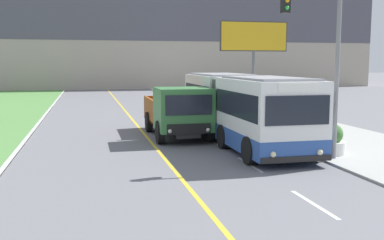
{
  "coord_description": "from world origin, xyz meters",
  "views": [
    {
      "loc": [
        -2.77,
        -2.21,
        3.54
      ],
      "look_at": [
        1.1,
        14.25,
        1.4
      ],
      "focal_mm": 42.0,
      "sensor_mm": 36.0,
      "label": 1
    }
  ],
  "objects_px": {
    "planter_round_near": "(332,141)",
    "planter_round_second": "(292,128)",
    "planter_round_third": "(263,118)",
    "billboard_large": "(254,40)",
    "city_bus": "(240,108)",
    "planter_round_far": "(237,111)",
    "traffic_light_mast": "(323,48)",
    "dump_truck": "(179,113)"
  },
  "relations": [
    {
      "from": "planter_round_near",
      "to": "planter_round_second",
      "type": "height_order",
      "value": "planter_round_near"
    },
    {
      "from": "planter_round_near",
      "to": "planter_round_third",
      "type": "distance_m",
      "value": 7.7
    },
    {
      "from": "planter_round_second",
      "to": "billboard_large",
      "type": "bearing_deg",
      "value": 75.29
    },
    {
      "from": "city_bus",
      "to": "planter_round_third",
      "type": "xyz_separation_m",
      "value": [
        2.66,
        3.85,
        -0.95
      ]
    },
    {
      "from": "planter_round_second",
      "to": "city_bus",
      "type": "bearing_deg",
      "value": -179.84
    },
    {
      "from": "planter_round_second",
      "to": "planter_round_far",
      "type": "height_order",
      "value": "planter_round_second"
    },
    {
      "from": "traffic_light_mast",
      "to": "planter_round_near",
      "type": "bearing_deg",
      "value": 37.19
    },
    {
      "from": "traffic_light_mast",
      "to": "planter_round_third",
      "type": "relative_size",
      "value": 5.66
    },
    {
      "from": "billboard_large",
      "to": "planter_round_near",
      "type": "bearing_deg",
      "value": -102.5
    },
    {
      "from": "planter_round_near",
      "to": "traffic_light_mast",
      "type": "bearing_deg",
      "value": -142.81
    },
    {
      "from": "billboard_large",
      "to": "planter_round_far",
      "type": "bearing_deg",
      "value": -116.68
    },
    {
      "from": "planter_round_near",
      "to": "planter_round_second",
      "type": "relative_size",
      "value": 1.06
    },
    {
      "from": "dump_truck",
      "to": "city_bus",
      "type": "bearing_deg",
      "value": -27.98
    },
    {
      "from": "dump_truck",
      "to": "traffic_light_mast",
      "type": "bearing_deg",
      "value": -56.14
    },
    {
      "from": "billboard_large",
      "to": "traffic_light_mast",
      "type": "bearing_deg",
      "value": -104.53
    },
    {
      "from": "dump_truck",
      "to": "traffic_light_mast",
      "type": "distance_m",
      "value": 7.64
    },
    {
      "from": "planter_round_far",
      "to": "traffic_light_mast",
      "type": "bearing_deg",
      "value": -95.09
    },
    {
      "from": "dump_truck",
      "to": "traffic_light_mast",
      "type": "xyz_separation_m",
      "value": [
        3.96,
        -5.9,
        2.84
      ]
    },
    {
      "from": "planter_round_far",
      "to": "planter_round_third",
      "type": "bearing_deg",
      "value": -87.89
    },
    {
      "from": "traffic_light_mast",
      "to": "billboard_large",
      "type": "distance_m",
      "value": 21.55
    },
    {
      "from": "traffic_light_mast",
      "to": "planter_round_second",
      "type": "bearing_deg",
      "value": 76.13
    },
    {
      "from": "planter_round_second",
      "to": "dump_truck",
      "type": "bearing_deg",
      "value": 165.26
    },
    {
      "from": "billboard_large",
      "to": "planter_round_third",
      "type": "distance_m",
      "value": 13.98
    },
    {
      "from": "planter_round_third",
      "to": "billboard_large",
      "type": "bearing_deg",
      "value": 71.46
    },
    {
      "from": "city_bus",
      "to": "planter_round_near",
      "type": "xyz_separation_m",
      "value": [
        2.36,
        -3.84,
        -0.94
      ]
    },
    {
      "from": "planter_round_second",
      "to": "planter_round_third",
      "type": "relative_size",
      "value": 0.98
    },
    {
      "from": "dump_truck",
      "to": "billboard_large",
      "type": "height_order",
      "value": "billboard_large"
    },
    {
      "from": "traffic_light_mast",
      "to": "planter_round_far",
      "type": "bearing_deg",
      "value": 84.91
    },
    {
      "from": "planter_round_second",
      "to": "planter_round_far",
      "type": "relative_size",
      "value": 1.01
    },
    {
      "from": "dump_truck",
      "to": "traffic_light_mast",
      "type": "height_order",
      "value": "traffic_light_mast"
    },
    {
      "from": "planter_round_near",
      "to": "city_bus",
      "type": "bearing_deg",
      "value": 121.62
    },
    {
      "from": "city_bus",
      "to": "traffic_light_mast",
      "type": "relative_size",
      "value": 1.78
    },
    {
      "from": "traffic_light_mast",
      "to": "planter_round_near",
      "type": "relative_size",
      "value": 5.47
    },
    {
      "from": "city_bus",
      "to": "planter_round_far",
      "type": "relative_size",
      "value": 10.43
    },
    {
      "from": "planter_round_near",
      "to": "planter_round_far",
      "type": "xyz_separation_m",
      "value": [
        0.15,
        11.54,
        -0.04
      ]
    },
    {
      "from": "planter_round_second",
      "to": "planter_round_third",
      "type": "bearing_deg",
      "value": 88.41
    },
    {
      "from": "billboard_large",
      "to": "planter_round_near",
      "type": "height_order",
      "value": "billboard_large"
    },
    {
      "from": "billboard_large",
      "to": "planter_round_third",
      "type": "relative_size",
      "value": 6.11
    },
    {
      "from": "planter_round_second",
      "to": "planter_round_third",
      "type": "xyz_separation_m",
      "value": [
        0.11,
        3.85,
        0.01
      ]
    },
    {
      "from": "city_bus",
      "to": "planter_round_second",
      "type": "height_order",
      "value": "city_bus"
    },
    {
      "from": "dump_truck",
      "to": "billboard_large",
      "type": "relative_size",
      "value": 0.91
    },
    {
      "from": "planter_round_third",
      "to": "city_bus",
      "type": "bearing_deg",
      "value": -124.59
    }
  ]
}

